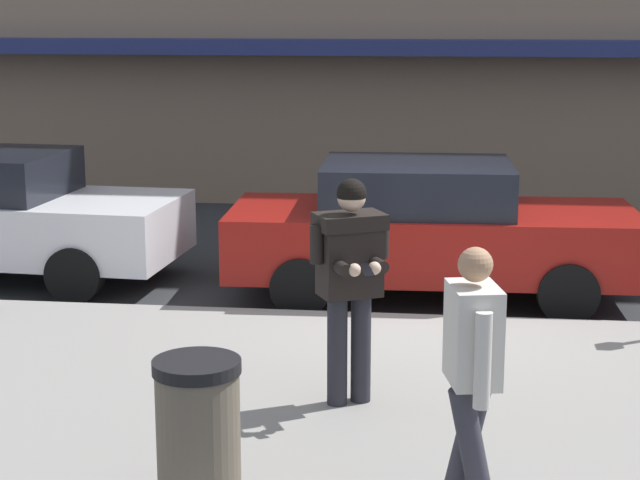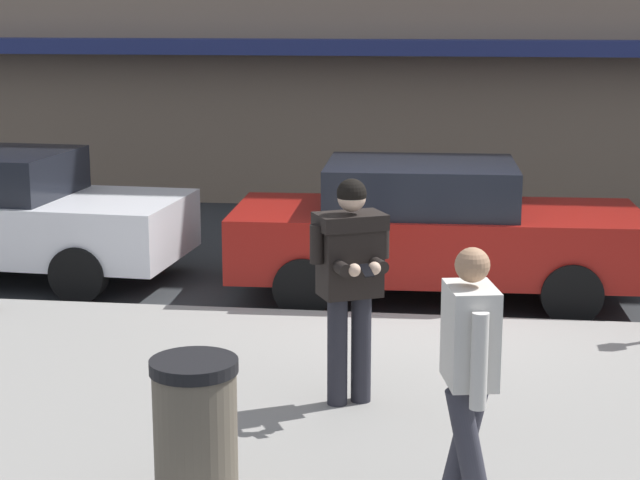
% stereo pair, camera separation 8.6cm
% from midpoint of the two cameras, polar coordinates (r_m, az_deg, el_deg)
% --- Properties ---
extents(ground_plane, '(80.00, 80.00, 0.00)m').
position_cam_midpoint_polar(ground_plane, '(11.24, 5.54, -4.36)').
color(ground_plane, '#2B2D30').
extents(sidewalk, '(32.00, 5.30, 0.14)m').
position_cam_midpoint_polar(sidewalk, '(8.54, 11.63, -9.55)').
color(sidewalk, gray).
rests_on(sidewalk, ground).
extents(curb_paint_line, '(28.00, 0.12, 0.01)m').
position_cam_midpoint_polar(curb_paint_line, '(11.30, 10.64, -4.41)').
color(curb_paint_line, silver).
rests_on(curb_paint_line, ground).
extents(parked_sedan_mid, '(4.56, 2.05, 1.54)m').
position_cam_midpoint_polar(parked_sedan_mid, '(11.97, 6.22, 0.56)').
color(parked_sedan_mid, maroon).
rests_on(parked_sedan_mid, ground).
extents(man_texting_on_phone, '(0.63, 0.65, 1.81)m').
position_cam_midpoint_polar(man_texting_on_phone, '(8.26, 1.93, -1.45)').
color(man_texting_on_phone, '#23232B').
rests_on(man_texting_on_phone, sidewalk).
extents(pedestrian_in_light_coat, '(0.39, 0.59, 1.70)m').
position_cam_midpoint_polar(pedestrian_in_light_coat, '(6.53, 8.34, -6.65)').
color(pedestrian_in_light_coat, '#33333D').
rests_on(pedestrian_in_light_coat, sidewalk).
extents(trash_bin, '(0.55, 0.55, 0.98)m').
position_cam_midpoint_polar(trash_bin, '(6.74, -6.29, -10.28)').
color(trash_bin, '#665B4C').
rests_on(trash_bin, sidewalk).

